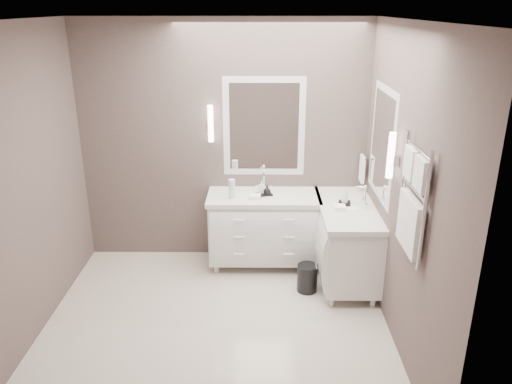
{
  "coord_description": "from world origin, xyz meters",
  "views": [
    {
      "loc": [
        0.4,
        -3.89,
        2.81
      ],
      "look_at": [
        0.37,
        0.7,
        1.08
      ],
      "focal_mm": 35.0,
      "sensor_mm": 36.0,
      "label": 1
    }
  ],
  "objects_px": {
    "vanity_back": "(264,225)",
    "towel_ladder": "(412,205)",
    "waste_bin": "(307,278)",
    "vanity_right": "(346,238)"
  },
  "relations": [
    {
      "from": "vanity_right",
      "to": "waste_bin",
      "type": "relative_size",
      "value": 4.19
    },
    {
      "from": "vanity_back",
      "to": "towel_ladder",
      "type": "bearing_deg",
      "value": -55.9
    },
    {
      "from": "vanity_back",
      "to": "waste_bin",
      "type": "bearing_deg",
      "value": -51.95
    },
    {
      "from": "vanity_back",
      "to": "waste_bin",
      "type": "height_order",
      "value": "vanity_back"
    },
    {
      "from": "vanity_right",
      "to": "towel_ladder",
      "type": "relative_size",
      "value": 1.38
    },
    {
      "from": "towel_ladder",
      "to": "waste_bin",
      "type": "height_order",
      "value": "towel_ladder"
    },
    {
      "from": "vanity_back",
      "to": "towel_ladder",
      "type": "distance_m",
      "value": 2.16
    },
    {
      "from": "vanity_right",
      "to": "waste_bin",
      "type": "xyz_separation_m",
      "value": [
        -0.43,
        -0.25,
        -0.34
      ]
    },
    {
      "from": "vanity_back",
      "to": "waste_bin",
      "type": "relative_size",
      "value": 4.19
    },
    {
      "from": "vanity_back",
      "to": "vanity_right",
      "type": "height_order",
      "value": "same"
    }
  ]
}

